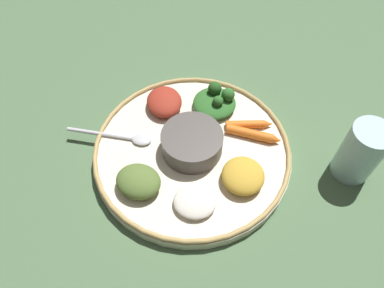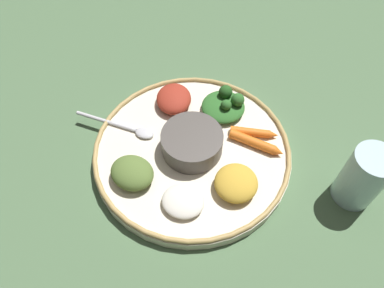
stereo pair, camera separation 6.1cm
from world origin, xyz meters
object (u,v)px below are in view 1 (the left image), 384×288
object	(u,v)px
spoon	(123,137)
carrot_outer	(249,124)
carrot_near_spoon	(253,134)
drinking_glass	(359,155)
greens_pile	(216,101)
center_bowl	(192,142)

from	to	relation	value
spoon	carrot_outer	distance (m)	0.22
spoon	carrot_near_spoon	bearing A→B (deg)	128.02
drinking_glass	spoon	bearing A→B (deg)	-60.26
greens_pile	carrot_near_spoon	distance (m)	0.10
greens_pile	carrot_outer	xyz separation A→B (m)	(0.00, 0.08, -0.01)
drinking_glass	carrot_near_spoon	bearing A→B (deg)	-71.24
carrot_near_spoon	carrot_outer	size ratio (longest dim) A/B	1.29
center_bowl	drinking_glass	world-z (taller)	drinking_glass
spoon	greens_pile	world-z (taller)	greens_pile
carrot_near_spoon	center_bowl	bearing A→B (deg)	-39.28
carrot_near_spoon	drinking_glass	distance (m)	0.17
carrot_near_spoon	carrot_outer	xyz separation A→B (m)	(-0.02, -0.02, -0.00)
spoon	center_bowl	bearing A→B (deg)	116.74
carrot_outer	carrot_near_spoon	bearing A→B (deg)	50.54
carrot_outer	spoon	bearing A→B (deg)	-46.04
greens_pile	carrot_outer	size ratio (longest dim) A/B	1.45
spoon	carrot_outer	xyz separation A→B (m)	(-0.16, 0.16, 0.00)
drinking_glass	center_bowl	bearing A→B (deg)	-58.91
spoon	carrot_outer	world-z (taller)	carrot_outer
carrot_near_spoon	carrot_outer	world-z (taller)	carrot_near_spoon
carrot_near_spoon	drinking_glass	world-z (taller)	drinking_glass
center_bowl	carrot_near_spoon	world-z (taller)	center_bowl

